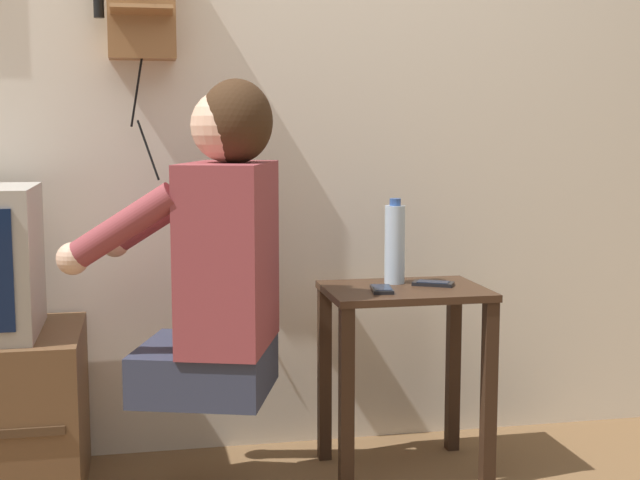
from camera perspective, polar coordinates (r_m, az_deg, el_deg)
wall_back at (r=2.96m, az=-5.12°, el=11.07°), size 6.80×0.05×2.55m
side_table at (r=2.78m, az=5.40°, el=-6.15°), size 0.49×0.36×0.59m
person at (r=2.50m, az=-6.52°, el=-0.74°), size 0.63×0.54×0.88m
cell_phone_held at (r=2.68m, az=3.97°, el=-3.16°), size 0.08×0.13×0.01m
cell_phone_spare at (r=2.79m, az=7.25°, el=-2.78°), size 0.14×0.11×0.01m
water_bottle at (r=2.80m, az=4.81°, el=-0.22°), size 0.06×0.06×0.27m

